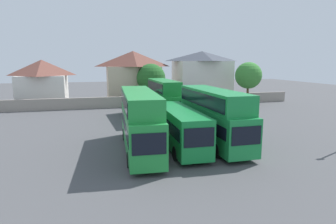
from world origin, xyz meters
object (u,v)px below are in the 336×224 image
(bus_3, at_px, (213,114))
(house_terrace_left, at_px, (43,82))
(bus_1, at_px, (140,118))
(tree_behind_wall, at_px, (248,76))
(bus_4, at_px, (139,104))
(bus_5, at_px, (164,96))
(house_terrace_centre, at_px, (133,76))
(house_terrace_right, at_px, (202,75))
(bus_2, at_px, (180,126))
(tree_left_of_lot, at_px, (151,78))

(bus_3, bearing_deg, house_terrace_left, -148.16)
(bus_3, bearing_deg, bus_1, -88.15)
(bus_1, bearing_deg, tree_behind_wall, 137.45)
(bus_4, relative_size, bus_5, 1.03)
(bus_3, xyz_separation_m, house_terrace_centre, (-2.98, 29.41, 1.97))
(bus_4, bearing_deg, house_terrace_centre, 170.78)
(bus_5, bearing_deg, house_terrace_right, 144.11)
(bus_3, distance_m, bus_5, 13.77)
(bus_3, relative_size, bus_5, 1.09)
(bus_5, relative_size, house_terrace_centre, 1.05)
(house_terrace_left, bearing_deg, house_terrace_centre, -0.24)
(bus_2, bearing_deg, bus_4, -172.40)
(bus_5, xyz_separation_m, tree_left_of_lot, (0.71, 12.03, 1.75))
(bus_5, xyz_separation_m, house_terrace_right, (11.52, 15.69, 1.97))
(house_terrace_left, bearing_deg, house_terrace_right, -0.14)
(bus_3, xyz_separation_m, house_terrace_right, (10.37, 29.41, 1.99))
(tree_left_of_lot, height_order, tree_behind_wall, tree_behind_wall)
(bus_1, relative_size, bus_4, 1.13)
(house_terrace_left, bearing_deg, bus_3, -57.98)
(bus_2, height_order, house_terrace_left, house_terrace_left)
(bus_4, height_order, house_terrace_centre, house_terrace_centre)
(tree_left_of_lot, relative_size, tree_behind_wall, 0.96)
(bus_2, relative_size, tree_left_of_lot, 1.46)
(bus_2, height_order, tree_left_of_lot, tree_left_of_lot)
(bus_4, bearing_deg, bus_1, -12.05)
(bus_3, bearing_deg, house_terrace_right, 160.40)
(bus_1, relative_size, house_terrace_centre, 1.22)
(bus_3, distance_m, bus_4, 14.18)
(bus_3, xyz_separation_m, tree_behind_wall, (15.72, 21.24, 2.25))
(bus_5, distance_m, house_terrace_right, 19.56)
(bus_1, height_order, tree_left_of_lot, tree_left_of_lot)
(bus_1, relative_size, tree_left_of_lot, 1.69)
(house_terrace_centre, bearing_deg, tree_left_of_lot, -55.32)
(bus_3, relative_size, house_terrace_left, 1.37)
(house_terrace_left, relative_size, tree_left_of_lot, 1.16)
(bus_4, relative_size, house_terrace_centre, 1.08)
(tree_left_of_lot, bearing_deg, bus_1, -103.42)
(tree_left_of_lot, bearing_deg, house_terrace_right, 18.74)
(house_terrace_right, relative_size, tree_left_of_lot, 1.51)
(bus_4, bearing_deg, tree_behind_wall, 107.66)
(house_terrace_right, bearing_deg, bus_1, -119.84)
(bus_3, distance_m, tree_behind_wall, 26.52)
(bus_5, relative_size, house_terrace_left, 1.26)
(bus_4, bearing_deg, bus_5, 92.02)
(house_terrace_left, height_order, house_terrace_right, house_terrace_right)
(bus_2, height_order, house_terrace_centre, house_terrace_centre)
(bus_1, distance_m, house_terrace_right, 34.23)
(bus_5, xyz_separation_m, house_terrace_centre, (-1.83, 15.70, 1.95))
(bus_2, bearing_deg, house_terrace_right, 157.28)
(bus_4, distance_m, house_terrace_centre, 16.36)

